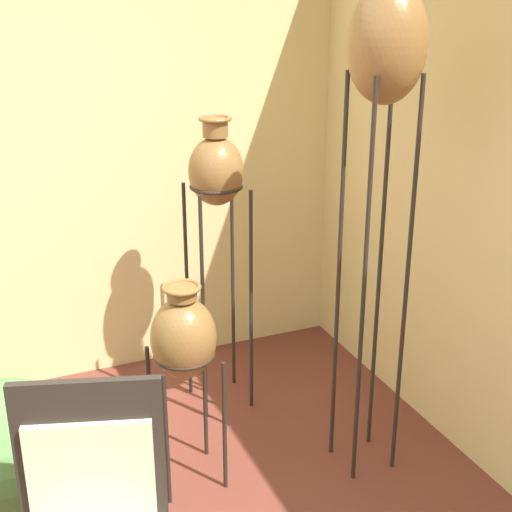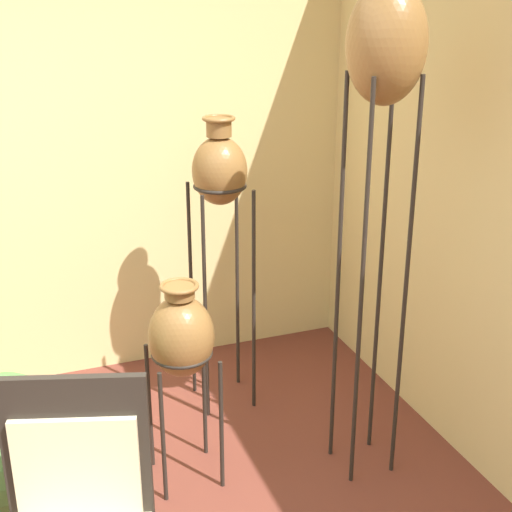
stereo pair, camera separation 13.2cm
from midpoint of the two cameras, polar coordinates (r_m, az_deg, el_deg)
vase_stand_tall at (r=3.01m, az=9.10°, el=15.56°), size 0.33×0.33×2.31m
vase_stand_medium at (r=3.64m, az=-4.25°, el=6.28°), size 0.29×0.29×1.61m
vase_stand_short at (r=3.21m, az=-6.99°, el=-6.61°), size 0.30×0.30×1.00m
potted_plant at (r=3.13m, az=-20.35°, el=-15.22°), size 0.58×0.58×0.78m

